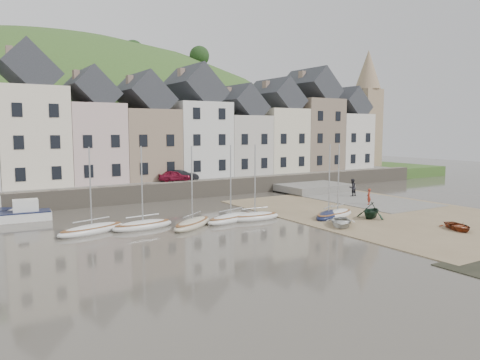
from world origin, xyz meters
TOP-DOWN VIEW (x-y plane):
  - ground at (0.00, 0.00)m, footprint 160.00×160.00m
  - quay_land at (0.00, 32.00)m, footprint 90.00×30.00m
  - quay_street at (0.00, 20.50)m, footprint 70.00×7.00m
  - seawall at (0.00, 17.00)m, footprint 70.00×1.20m
  - beach at (11.00, 0.00)m, footprint 18.00×26.00m
  - slipway at (15.00, 8.00)m, footprint 8.00×18.00m
  - hillside at (-5.00, 60.00)m, footprint 134.40×84.00m
  - townhouse_terrace at (1.76, 24.00)m, footprint 61.05×8.00m
  - church_spire at (34.55, 24.00)m, footprint 4.00×4.00m
  - sailboat_0 at (-12.63, 5.58)m, footprint 5.44×2.99m
  - sailboat_1 at (-9.05, 5.07)m, footprint 4.88×1.97m
  - sailboat_2 at (-5.68, 3.64)m, footprint 4.90×4.15m
  - sailboat_3 at (-2.16, 3.92)m, footprint 5.25×2.94m
  - sailboat_4 at (-0.15, 3.47)m, footprint 4.47×1.78m
  - sailboat_5 at (5.39, 0.79)m, footprint 4.27×3.18m
  - sailboat_6 at (6.48, 0.87)m, footprint 4.23×2.61m
  - motorboat_0 at (-16.61, 12.94)m, footprint 5.45×2.14m
  - rowboat_white at (3.83, -2.24)m, footprint 3.82×3.88m
  - rowboat_green at (8.06, -1.34)m, footprint 3.21×3.02m
  - rowboat_red at (10.11, -7.70)m, footprint 2.89×3.25m
  - person_red at (12.93, 3.38)m, footprint 0.67×0.62m
  - person_dark at (15.67, 8.24)m, footprint 0.96×0.78m
  - car_left at (-0.16, 19.50)m, footprint 3.81×2.22m
  - car_right at (0.74, 19.50)m, footprint 3.90×2.30m

SIDE VIEW (x-z plane):
  - hillside at x=-5.00m, z-range -59.99..24.01m
  - ground at x=0.00m, z-range 0.00..0.00m
  - beach at x=11.00m, z-range 0.00..0.06m
  - slipway at x=15.00m, z-range 0.00..0.12m
  - sailboat_0 at x=-12.63m, z-range -2.90..3.42m
  - sailboat_3 at x=-2.16m, z-range -2.90..3.42m
  - sailboat_2 at x=-5.68m, z-range -2.90..3.42m
  - sailboat_1 at x=-9.05m, z-range -2.90..3.42m
  - sailboat_4 at x=-0.15m, z-range -2.90..3.42m
  - sailboat_5 at x=5.39m, z-range -2.89..3.43m
  - sailboat_6 at x=6.48m, z-range -2.89..3.43m
  - rowboat_red at x=10.11m, z-range 0.06..0.62m
  - rowboat_white at x=3.83m, z-range 0.06..0.72m
  - motorboat_0 at x=-16.61m, z-range -0.27..1.43m
  - rowboat_green at x=8.06m, z-range 0.06..1.41m
  - quay_land at x=0.00m, z-range 0.00..1.50m
  - person_red at x=12.93m, z-range 0.12..1.66m
  - seawall at x=0.00m, z-range 0.00..1.80m
  - person_dark at x=15.67m, z-range 0.12..1.99m
  - quay_street at x=0.00m, z-range 1.50..1.60m
  - car_right at x=0.74m, z-range 1.60..2.81m
  - car_left at x=-0.16m, z-range 1.60..2.82m
  - townhouse_terrace at x=1.76m, z-range 0.36..14.29m
  - church_spire at x=34.55m, z-range 2.06..20.06m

